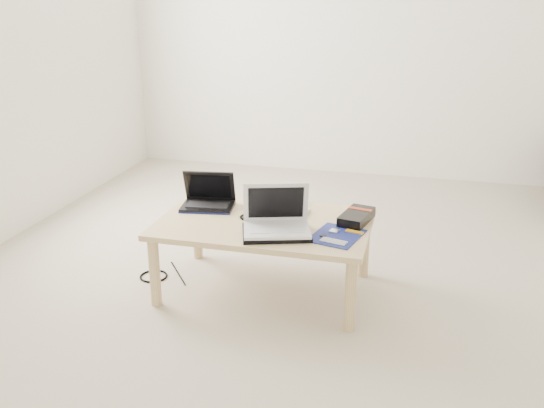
% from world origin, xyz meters
% --- Properties ---
extents(ground, '(4.00, 4.00, 0.00)m').
position_xyz_m(ground, '(0.00, 0.00, 0.00)').
color(ground, beige).
rests_on(ground, ground).
extents(coffee_table, '(1.10, 0.70, 0.40)m').
position_xyz_m(coffee_table, '(-0.20, -0.33, 0.35)').
color(coffee_table, tan).
rests_on(coffee_table, ground).
extents(book, '(0.33, 0.29, 0.03)m').
position_xyz_m(book, '(-0.18, -0.13, 0.41)').
color(book, black).
rests_on(book, coffee_table).
extents(netbook, '(0.31, 0.25, 0.20)m').
position_xyz_m(netbook, '(-0.56, -0.19, 0.44)').
color(netbook, black).
rests_on(netbook, coffee_table).
extents(tablet, '(0.31, 0.27, 0.01)m').
position_xyz_m(tablet, '(-0.16, -0.27, 0.41)').
color(tablet, black).
rests_on(tablet, coffee_table).
extents(remote, '(0.09, 0.24, 0.02)m').
position_xyz_m(remote, '(-0.03, -0.24, 0.41)').
color(remote, silver).
rests_on(remote, coffee_table).
extents(neoprene_sleeve, '(0.39, 0.33, 0.02)m').
position_xyz_m(neoprene_sleeve, '(-0.09, -0.49, 0.41)').
color(neoprene_sleeve, black).
rests_on(neoprene_sleeve, coffee_table).
extents(white_laptop, '(0.38, 0.31, 0.23)m').
position_xyz_m(white_laptop, '(-0.10, -0.47, 0.47)').
color(white_laptop, silver).
rests_on(white_laptop, neoprene_sleeve).
extents(motherboard, '(0.28, 0.32, 0.01)m').
position_xyz_m(motherboard, '(0.20, -0.44, 0.40)').
color(motherboard, navy).
rests_on(motherboard, coffee_table).
extents(gpu_box, '(0.18, 0.27, 0.06)m').
position_xyz_m(gpu_box, '(0.27, -0.22, 0.43)').
color(gpu_box, black).
rests_on(gpu_box, coffee_table).
extents(cable_coil, '(0.12, 0.12, 0.01)m').
position_xyz_m(cable_coil, '(-0.29, -0.31, 0.41)').
color(cable_coil, black).
rests_on(cable_coil, coffee_table).
extents(floor_cable_coil, '(0.19, 0.19, 0.01)m').
position_xyz_m(floor_cable_coil, '(-0.85, -0.34, 0.01)').
color(floor_cable_coil, black).
rests_on(floor_cable_coil, ground).
extents(floor_cable_trail, '(0.20, 0.26, 0.01)m').
position_xyz_m(floor_cable_trail, '(-0.73, -0.27, 0.00)').
color(floor_cable_trail, black).
rests_on(floor_cable_trail, ground).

